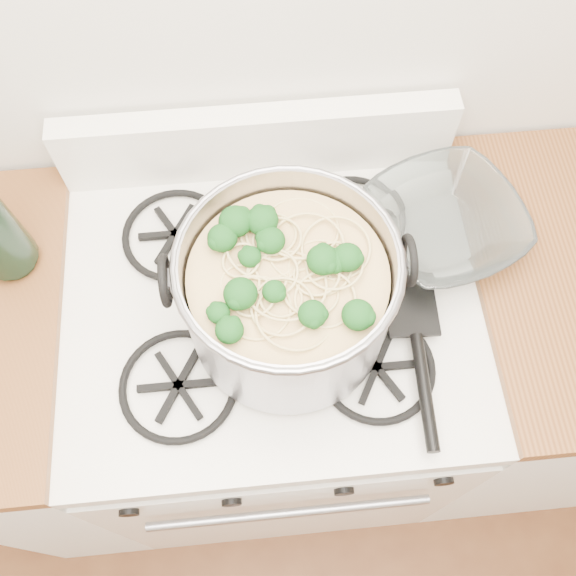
# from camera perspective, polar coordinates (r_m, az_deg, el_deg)

# --- Properties ---
(gas_range) EXTENTS (0.76, 0.66, 0.92)m
(gas_range) POSITION_cam_1_polar(r_m,az_deg,el_deg) (1.60, -1.11, -8.29)
(gas_range) COLOR white
(gas_range) RESTS_ON ground
(counter_left) EXTENTS (0.25, 0.65, 0.92)m
(counter_left) POSITION_cam_1_polar(r_m,az_deg,el_deg) (1.66, -19.06, -9.03)
(counter_left) COLOR silver
(counter_left) RESTS_ON ground
(stock_pot) EXTENTS (0.38, 0.35, 0.23)m
(stock_pot) POSITION_cam_1_polar(r_m,az_deg,el_deg) (1.03, 0.00, -0.63)
(stock_pot) COLOR #98979F
(stock_pot) RESTS_ON gas_range
(spatula) EXTENTS (0.30, 0.32, 0.02)m
(spatula) POSITION_cam_1_polar(r_m,az_deg,el_deg) (1.15, 10.96, -1.60)
(spatula) COLOR black
(spatula) RESTS_ON gas_range
(glass_bowl) EXTENTS (0.14, 0.14, 0.03)m
(glass_bowl) POSITION_cam_1_polar(r_m,az_deg,el_deg) (1.23, 13.55, 5.17)
(glass_bowl) COLOR white
(glass_bowl) RESTS_ON gas_range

